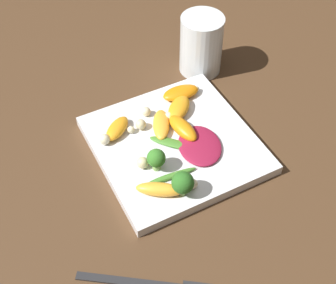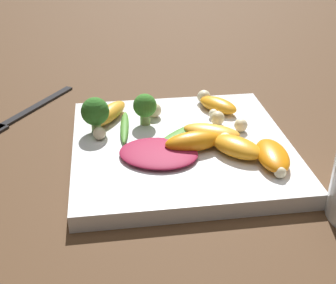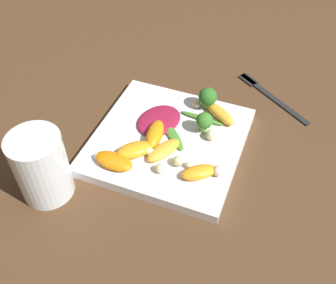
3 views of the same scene
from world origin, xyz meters
name	(u,v)px [view 3 (image 3 of 3)]	position (x,y,z in m)	size (l,w,h in m)	color
ground_plane	(168,145)	(0.00, 0.00, 0.00)	(2.40, 2.40, 0.00)	#4C331E
plate	(168,141)	(0.00, 0.00, 0.01)	(0.25, 0.25, 0.02)	white
drinking_glass	(41,167)	(-0.16, 0.14, 0.06)	(0.08, 0.08, 0.11)	white
fork	(266,92)	(0.20, -0.13, 0.00)	(0.12, 0.16, 0.01)	#262628
radicchio_leaf_0	(159,120)	(0.03, 0.03, 0.02)	(0.10, 0.09, 0.01)	maroon
orange_segment_0	(135,150)	(-0.06, 0.04, 0.03)	(0.07, 0.07, 0.02)	orange
orange_segment_1	(164,150)	(-0.04, -0.01, 0.03)	(0.07, 0.05, 0.01)	#FCAD33
orange_segment_2	(114,161)	(-0.09, 0.06, 0.03)	(0.04, 0.07, 0.02)	orange
orange_segment_3	(155,134)	(-0.01, 0.02, 0.03)	(0.07, 0.04, 0.02)	orange
orange_segment_4	(199,172)	(-0.06, -0.08, 0.03)	(0.06, 0.06, 0.02)	orange
orange_segment_5	(220,114)	(0.08, -0.07, 0.03)	(0.06, 0.07, 0.02)	#FCAD33
broccoli_floret_0	(208,97)	(0.10, -0.04, 0.04)	(0.03, 0.03, 0.04)	#7A9E51
broccoli_floret_1	(204,121)	(0.04, -0.05, 0.04)	(0.03, 0.03, 0.04)	#84AD5B
arugula_sprig_0	(202,118)	(0.06, -0.04, 0.02)	(0.02, 0.08, 0.01)	#47842D
arugula_sprig_1	(173,134)	(0.01, -0.01, 0.02)	(0.07, 0.07, 0.01)	#47842D
macadamia_nut_0	(178,161)	(-0.05, -0.04, 0.03)	(0.02, 0.02, 0.02)	beige
macadamia_nut_1	(149,152)	(-0.05, 0.01, 0.03)	(0.02, 0.02, 0.02)	beige
macadamia_nut_2	(211,135)	(0.02, -0.07, 0.03)	(0.02, 0.02, 0.02)	beige
macadamia_nut_3	(160,168)	(-0.08, -0.02, 0.03)	(0.02, 0.02, 0.02)	beige
macadamia_nut_4	(196,104)	(0.09, -0.02, 0.03)	(0.02, 0.02, 0.02)	beige
macadamia_nut_5	(98,156)	(-0.09, 0.09, 0.02)	(0.01, 0.01, 0.01)	beige
macadamia_nut_6	(189,165)	(-0.05, -0.06, 0.02)	(0.01, 0.01, 0.01)	beige
macadamia_nut_7	(218,171)	(-0.05, -0.10, 0.03)	(0.02, 0.02, 0.02)	beige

